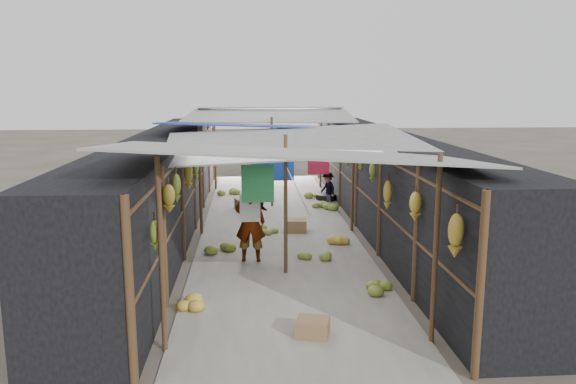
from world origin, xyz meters
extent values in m
plane|color=#6B6356|center=(0.00, 0.00, 0.00)|extent=(80.00, 80.00, 0.00)
cube|color=#9E998E|center=(0.00, 6.50, 0.01)|extent=(3.60, 16.00, 0.02)
cube|color=black|center=(-2.70, 6.50, 1.15)|extent=(1.40, 15.00, 2.30)
cube|color=black|center=(2.70, 6.50, 1.15)|extent=(1.40, 15.00, 2.30)
cube|color=#906849|center=(0.20, 0.27, 0.13)|extent=(0.52, 0.46, 0.27)
cube|color=#906849|center=(0.44, 5.99, 0.16)|extent=(0.57, 0.48, 0.32)
cube|color=#906849|center=(-0.83, 8.77, 0.15)|extent=(0.55, 0.49, 0.29)
cylinder|color=black|center=(1.70, 9.85, 0.09)|extent=(0.61, 0.61, 0.18)
imported|color=white|center=(-0.65, 3.76, 0.82)|extent=(0.63, 0.45, 1.63)
imported|color=#214EA5|center=(-0.40, 8.47, 0.89)|extent=(0.96, 0.80, 1.78)
imported|color=#44403B|center=(1.64, 9.05, 0.50)|extent=(0.61, 0.74, 1.00)
cylinder|color=brown|center=(-1.80, 0.00, 1.30)|extent=(0.07, 0.07, 2.60)
cylinder|color=brown|center=(1.80, 0.00, 1.30)|extent=(0.07, 0.07, 2.60)
cylinder|color=brown|center=(0.00, 3.00, 1.30)|extent=(0.07, 0.07, 2.60)
cylinder|color=brown|center=(-1.80, 6.00, 1.30)|extent=(0.07, 0.07, 2.60)
cylinder|color=brown|center=(1.80, 6.00, 1.30)|extent=(0.07, 0.07, 2.60)
cylinder|color=brown|center=(0.00, 9.00, 1.30)|extent=(0.07, 0.07, 2.60)
cylinder|color=brown|center=(-1.80, 12.00, 1.30)|extent=(0.07, 0.07, 2.60)
cylinder|color=brown|center=(1.80, 12.00, 1.30)|extent=(0.07, 0.07, 2.60)
cube|color=#9E9F9A|center=(0.00, 1.00, 2.50)|extent=(5.21, 3.19, 0.52)
cube|color=#9E9F9A|center=(0.20, 4.20, 2.35)|extent=(5.23, 3.73, 0.50)
cube|color=navy|center=(-0.10, 7.50, 2.45)|extent=(5.40, 3.60, 0.41)
cube|color=#9E9F9A|center=(0.00, 10.80, 2.55)|extent=(5.37, 3.66, 0.27)
cube|color=#9E9F9A|center=(0.10, 13.20, 2.65)|extent=(5.00, 1.99, 0.24)
cylinder|color=brown|center=(-2.00, 6.50, 2.05)|extent=(0.06, 15.00, 0.06)
cylinder|color=brown|center=(2.00, 6.50, 2.05)|extent=(0.06, 15.00, 0.06)
cylinder|color=gray|center=(0.00, 6.50, 2.05)|extent=(0.02, 15.00, 0.02)
cube|color=#1B42B0|center=(0.05, 5.21, 1.72)|extent=(0.55, 0.03, 0.65)
cube|color=navy|center=(-0.72, 10.61, 1.75)|extent=(0.65, 0.03, 0.60)
cube|color=#A71939|center=(0.94, 5.74, 1.75)|extent=(0.50, 0.03, 0.60)
cube|color=#297C44|center=(-0.51, 3.10, 1.70)|extent=(0.60, 0.03, 0.70)
cube|color=silver|center=(0.64, 9.18, 1.77)|extent=(0.60, 0.03, 0.55)
cube|color=#1928A6|center=(0.02, 6.48, 1.75)|extent=(0.70, 0.03, 0.60)
ellipsoid|color=olive|center=(-1.88, 0.07, 1.55)|extent=(0.14, 0.12, 0.42)
ellipsoid|color=gold|center=(-1.88, 1.41, 1.77)|extent=(0.20, 0.17, 0.45)
ellipsoid|color=olive|center=(-1.88, 2.34, 1.77)|extent=(0.15, 0.13, 0.50)
ellipsoid|color=gold|center=(-1.88, 4.21, 1.68)|extent=(0.17, 0.15, 0.59)
ellipsoid|color=olive|center=(-1.88, 5.83, 1.61)|extent=(0.15, 0.12, 0.59)
ellipsoid|color=gold|center=(-1.88, 7.24, 1.71)|extent=(0.15, 0.12, 0.43)
ellipsoid|color=olive|center=(-1.88, 9.16, 1.65)|extent=(0.15, 0.13, 0.55)
ellipsoid|color=olive|center=(-1.88, 10.65, 1.56)|extent=(0.18, 0.15, 0.41)
ellipsoid|color=gold|center=(-1.88, 12.10, 1.73)|extent=(0.15, 0.13, 0.48)
ellipsoid|color=gold|center=(-1.88, 13.22, 1.67)|extent=(0.14, 0.12, 0.36)
ellipsoid|color=gold|center=(1.88, -0.47, 1.63)|extent=(0.20, 0.17, 0.58)
ellipsoid|color=gold|center=(1.88, 1.24, 1.64)|extent=(0.19, 0.16, 0.46)
ellipsoid|color=gold|center=(1.88, 2.97, 1.48)|extent=(0.16, 0.13, 0.55)
ellipsoid|color=olive|center=(1.88, 4.23, 1.71)|extent=(0.15, 0.13, 0.44)
ellipsoid|color=olive|center=(1.88, 5.47, 1.75)|extent=(0.16, 0.13, 0.40)
ellipsoid|color=gold|center=(1.88, 7.24, 1.64)|extent=(0.18, 0.16, 0.48)
ellipsoid|color=olive|center=(1.88, 8.43, 1.53)|extent=(0.17, 0.14, 0.50)
ellipsoid|color=olive|center=(1.88, 10.34, 1.74)|extent=(0.16, 0.14, 0.51)
ellipsoid|color=gold|center=(1.88, 11.66, 1.61)|extent=(0.16, 0.14, 0.57)
ellipsoid|color=olive|center=(1.88, 13.29, 1.58)|extent=(0.19, 0.16, 0.41)
ellipsoid|color=olive|center=(-1.43, 10.93, 0.18)|extent=(0.71, 0.60, 0.36)
ellipsoid|color=olive|center=(-0.19, 5.97, 0.12)|extent=(0.47, 0.40, 0.23)
ellipsoid|color=olive|center=(1.32, 10.05, 0.12)|extent=(0.47, 0.40, 0.23)
ellipsoid|color=gold|center=(1.33, 4.93, 0.13)|extent=(0.51, 0.44, 0.26)
ellipsoid|color=olive|center=(1.44, 1.83, 0.13)|extent=(0.50, 0.43, 0.25)
ellipsoid|color=olive|center=(1.48, 8.46, 0.15)|extent=(0.59, 0.50, 0.29)
ellipsoid|color=olive|center=(0.61, 3.84, 0.15)|extent=(0.60, 0.51, 0.30)
ellipsoid|color=olive|center=(-1.32, 4.44, 0.12)|extent=(0.48, 0.41, 0.24)
ellipsoid|color=gold|center=(-1.67, 1.41, 0.13)|extent=(0.51, 0.43, 0.25)
camera|label=1|loc=(-0.66, -7.01, 3.44)|focal=35.00mm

